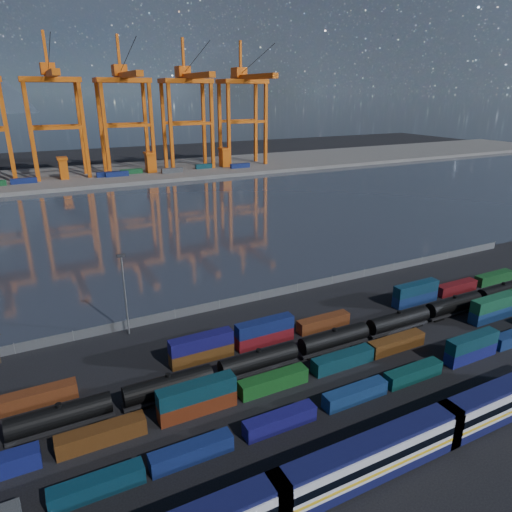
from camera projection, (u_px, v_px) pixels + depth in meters
name	position (u px, v px, depth m)	size (l,w,h in m)	color
ground	(333.00, 361.00, 80.48)	(700.00, 700.00, 0.00)	black
harbor_water	(164.00, 220.00, 168.45)	(700.00, 700.00, 0.00)	#272D39
far_quay	(111.00, 174.00, 256.10)	(700.00, 70.00, 2.00)	#514F4C
distant_mountains	(38.00, 29.00, 1373.07)	(2470.00, 1100.00, 520.00)	#1E2630
passenger_train	(371.00, 459.00, 55.09)	(79.90, 3.44, 5.91)	silver
container_row_south	(359.00, 390.00, 69.86)	(139.62, 2.23, 4.75)	#3A3C3F
container_row_mid	(396.00, 340.00, 83.21)	(128.01, 2.39, 5.08)	navy
container_row_north	(255.00, 337.00, 84.35)	(140.53, 2.33, 4.96)	navy
tanker_string	(259.00, 361.00, 76.51)	(138.29, 3.07, 4.39)	black
waterfront_fence	(260.00, 296.00, 103.60)	(160.12, 0.12, 2.20)	#595B5E
yard_light_mast	(125.00, 290.00, 86.30)	(1.60, 0.40, 16.60)	slate
gantry_cranes	(89.00, 92.00, 232.30)	(202.91, 53.59, 72.57)	#D3580E
quay_containers	(94.00, 175.00, 238.44)	(172.58, 10.99, 2.60)	navy
straddle_carriers	(108.00, 165.00, 244.33)	(140.00, 7.00, 11.10)	#D3580E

